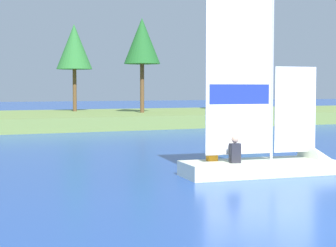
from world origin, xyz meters
TOP-DOWN VIEW (x-y plane):
  - shore_bank at (0.00, 29.41)m, footprint 80.00×12.51m
  - shoreline_tree_left at (2.83, 32.06)m, footprint 2.53×2.53m
  - shoreline_tree_midleft at (6.44, 28.12)m, footprint 2.44×2.44m
  - shoreline_tree_centre at (14.40, 30.15)m, footprint 2.18×2.18m
  - shoreline_tree_midright at (16.15, 29.54)m, footprint 2.34×2.34m
  - sailboat at (2.10, 6.03)m, footprint 4.94×1.78m

SIDE VIEW (x-z plane):
  - shore_bank at x=0.00m, z-range 0.00..0.81m
  - sailboat at x=2.10m, z-range -2.58..3.48m
  - shoreline_tree_midright at x=16.15m, z-range 2.22..8.23m
  - shoreline_tree_left at x=2.83m, z-range 2.28..8.45m
  - shoreline_tree_midleft at x=6.44m, z-range 2.41..8.76m
  - shoreline_tree_centre at x=14.40m, z-range 2.40..9.60m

